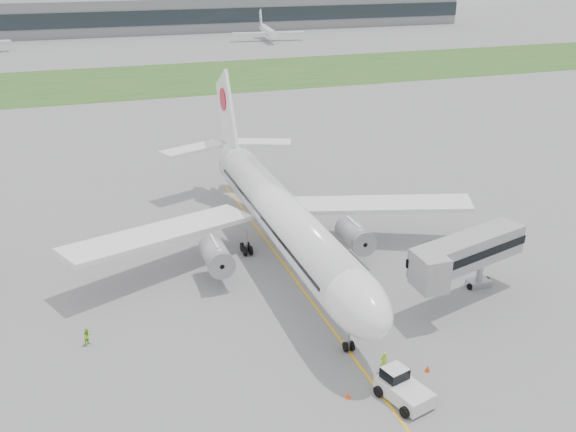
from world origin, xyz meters
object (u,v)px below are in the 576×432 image
object	(u,v)px
jet_bridge	(463,254)
ground_crew_near	(384,362)
pushback_tug	(402,387)
airliner	(278,211)

from	to	relation	value
jet_bridge	ground_crew_near	world-z (taller)	jet_bridge
pushback_tug	jet_bridge	bearing A→B (deg)	27.76
ground_crew_near	pushback_tug	bearing A→B (deg)	85.51
airliner	ground_crew_near	world-z (taller)	airliner
airliner	ground_crew_near	size ratio (longest dim) A/B	28.44
airliner	pushback_tug	xyz separation A→B (m)	(1.28, -27.14, -4.61)
airliner	jet_bridge	world-z (taller)	airliner
jet_bridge	airliner	bearing A→B (deg)	117.09
pushback_tug	ground_crew_near	distance (m)	3.60
airliner	ground_crew_near	bearing A→B (deg)	-86.26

